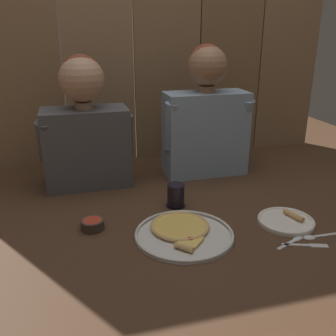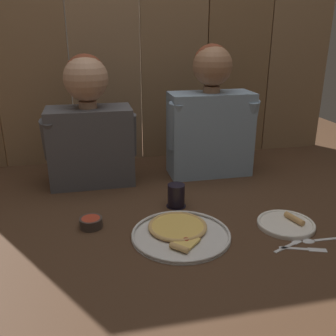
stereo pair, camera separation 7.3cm
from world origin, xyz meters
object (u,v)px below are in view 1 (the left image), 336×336
object	(u,v)px
drinking_glass	(176,196)
diner_left	(85,126)
dipping_bowl	(92,224)
dinner_plate	(286,221)
pizza_tray	(183,232)
diner_right	(206,116)

from	to	relation	value
drinking_glass	diner_left	distance (m)	0.53
drinking_glass	dipping_bowl	world-z (taller)	drinking_glass
dinner_plate	diner_left	world-z (taller)	diner_left
dinner_plate	drinking_glass	distance (m)	0.44
drinking_glass	diner_left	world-z (taller)	diner_left
pizza_tray	drinking_glass	world-z (taller)	drinking_glass
pizza_tray	drinking_glass	bearing A→B (deg)	80.10
dipping_bowl	diner_right	size ratio (longest dim) A/B	0.14
drinking_glass	diner_left	bearing A→B (deg)	134.12
pizza_tray	drinking_glass	distance (m)	0.23
dipping_bowl	pizza_tray	bearing A→B (deg)	-21.38
pizza_tray	diner_left	bearing A→B (deg)	117.15
pizza_tray	dinner_plate	size ratio (longest dim) A/B	1.66
pizza_tray	drinking_glass	size ratio (longest dim) A/B	3.66
drinking_glass	diner_right	xyz separation A→B (m)	(0.25, 0.34, 0.25)
pizza_tray	dipping_bowl	distance (m)	0.33
pizza_tray	dipping_bowl	xyz separation A→B (m)	(-0.31, 0.12, 0.01)
dinner_plate	dipping_bowl	distance (m)	0.73
drinking_glass	diner_right	world-z (taller)	diner_right
dinner_plate	dipping_bowl	world-z (taller)	dipping_bowl
pizza_tray	diner_right	size ratio (longest dim) A/B	0.56
pizza_tray	dinner_plate	world-z (taller)	dinner_plate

